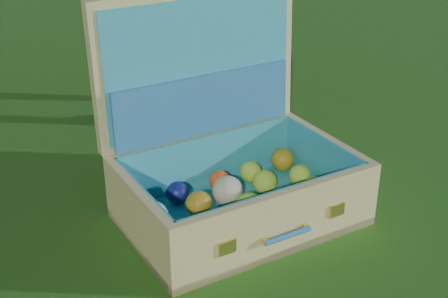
# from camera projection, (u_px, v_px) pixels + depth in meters

# --- Properties ---
(ground) EXTENTS (60.00, 60.00, 0.00)m
(ground) POSITION_uv_depth(u_px,v_px,m) (240.00, 240.00, 1.61)
(ground) COLOR #215114
(ground) RESTS_ON ground
(suitcase) EXTENTS (0.62, 0.49, 0.58)m
(suitcase) POSITION_uv_depth(u_px,v_px,m) (226.00, 155.00, 1.69)
(suitcase) COLOR #DAC475
(suitcase) RESTS_ON ground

